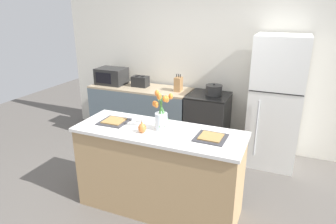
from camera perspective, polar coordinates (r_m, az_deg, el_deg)
The scene contains 14 objects.
ground_plane at distance 3.62m, azimuth -1.61°, elevation -17.57°, with size 10.00×10.00×0.00m, color #59544F.
back_wall at distance 4.84m, azimuth 8.15°, elevation 9.54°, with size 5.20×0.08×2.70m.
kitchen_island at distance 3.35m, azimuth -1.69°, elevation -11.02°, with size 1.80×0.66×0.96m.
back_counter at distance 5.09m, azimuth -5.14°, elevation -0.24°, with size 1.68×0.60×0.92m.
stove_range at distance 4.69m, azimuth 7.54°, elevation -2.12°, with size 0.60×0.61×0.92m.
refrigerator at distance 4.40m, azimuth 19.79°, elevation 1.72°, with size 0.68×0.67×1.83m.
flower_vase at distance 3.08m, azimuth -1.29°, elevation -0.70°, with size 0.19×0.19×0.42m.
pear_figurine at distance 3.06m, azimuth -4.96°, elevation -2.98°, with size 0.08×0.08×0.14m.
plate_setting_left at distance 3.39m, azimuth -10.23°, elevation -1.75°, with size 0.31×0.31×0.02m.
plate_setting_right at distance 2.97m, azimuth 8.18°, elevation -4.80°, with size 0.31×0.31×0.02m.
toaster at distance 4.96m, azimuth -5.29°, elevation 5.84°, with size 0.28×0.18×0.17m.
cooking_pot at distance 4.53m, azimuth 8.73°, elevation 4.19°, with size 0.25×0.25×0.17m.
microwave at distance 5.18m, azimuth -10.69°, elevation 6.74°, with size 0.48×0.37×0.27m.
knife_block at distance 4.66m, azimuth 1.98°, elevation 5.32°, with size 0.10×0.14×0.27m.
Camera 1 is at (1.20, -2.61, 2.19)m, focal length 32.00 mm.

